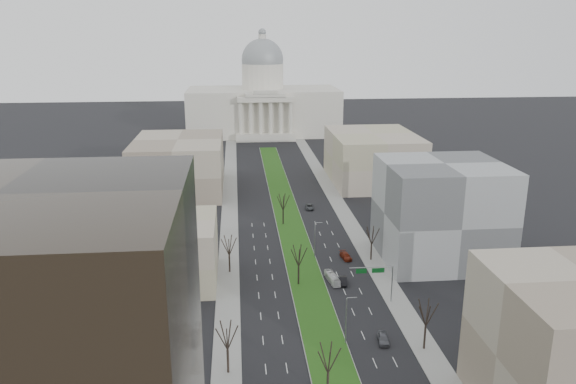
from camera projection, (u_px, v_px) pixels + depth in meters
ground at (290, 224)px, 162.65m from camera, size 600.00×600.00×0.00m
median at (290, 225)px, 161.65m from camera, size 8.00×222.03×0.20m
sidewalk_left at (229, 260)px, 137.15m from camera, size 5.00×330.00×0.15m
sidewalk_right at (369, 255)px, 140.29m from camera, size 5.00×330.00×0.15m
capitol at (263, 103)px, 301.14m from camera, size 80.00×46.00×55.00m
building_beige_left at (157, 252)px, 124.27m from camera, size 26.00×22.00×14.00m
building_grey_right at (441, 212)px, 135.58m from camera, size 28.00×26.00×24.00m
building_far_left at (179, 165)px, 195.25m from camera, size 30.00×40.00×18.00m
building_far_right at (373, 158)px, 206.31m from camera, size 30.00×40.00×18.00m
tree_left_mid at (227, 335)px, 90.31m from camera, size 5.40×5.40×9.72m
tree_left_far at (229, 245)px, 128.60m from camera, size 5.28×5.28×9.50m
tree_right_mid at (427, 313)px, 97.17m from camera, size 5.52×5.52×9.94m
tree_right_far at (372, 235)px, 135.60m from camera, size 5.04×5.04×9.07m
tree_median_a at (328, 358)px, 84.02m from camera, size 5.40×5.40×9.72m
tree_median_b at (299, 255)px, 122.27m from camera, size 5.40×5.40×9.72m
tree_median_c at (283, 201)px, 160.52m from camera, size 5.40×5.40×9.72m
streetlamp_median_b at (346, 320)px, 99.49m from camera, size 1.90×0.20×9.16m
streetlamp_median_c at (315, 239)px, 137.74m from camera, size 1.90×0.20×9.16m
mast_arm_signs at (379, 275)px, 114.37m from camera, size 9.12×0.24×8.09m
car_grey_near at (383, 338)px, 101.10m from camera, size 2.38×4.77×1.56m
car_black at (343, 281)px, 124.36m from camera, size 2.09×4.56×1.45m
car_red at (346, 256)px, 138.03m from camera, size 2.69×5.18×1.43m
car_grey_far at (310, 207)px, 176.37m from camera, size 2.63×5.14×1.39m
box_van at (332, 278)px, 125.18m from camera, size 2.64×7.16×1.95m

